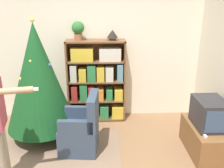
# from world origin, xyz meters

# --- Properties ---
(wall_back) EXTENTS (8.00, 0.10, 2.60)m
(wall_back) POSITION_xyz_m (0.00, 2.15, 1.30)
(wall_back) COLOR silver
(wall_back) RESTS_ON ground_plane
(area_rug) EXTENTS (2.15, 1.82, 0.01)m
(area_rug) POSITION_xyz_m (-0.44, 0.54, 0.00)
(area_rug) COLOR #7F6651
(area_rug) RESTS_ON ground_plane
(bookshelf) EXTENTS (1.07, 0.33, 1.53)m
(bookshelf) POSITION_xyz_m (0.27, 1.90, 0.75)
(bookshelf) COLOR brown
(bookshelf) RESTS_ON ground_plane
(tv_stand) EXTENTS (0.51, 0.91, 0.45)m
(tv_stand) POSITION_xyz_m (1.93, 0.73, 0.23)
(tv_stand) COLOR brown
(tv_stand) RESTS_ON ground_plane
(television) EXTENTS (0.41, 0.56, 0.42)m
(television) POSITION_xyz_m (1.93, 0.72, 0.66)
(television) COLOR #28282D
(television) RESTS_ON tv_stand
(game_remote) EXTENTS (0.04, 0.12, 0.02)m
(game_remote) POSITION_xyz_m (1.77, 0.45, 0.46)
(game_remote) COLOR white
(game_remote) RESTS_ON tv_stand
(christmas_tree) EXTENTS (1.11, 1.11, 1.98)m
(christmas_tree) POSITION_xyz_m (-0.64, 1.27, 1.06)
(christmas_tree) COLOR #4C3323
(christmas_tree) RESTS_ON ground_plane
(armchair) EXTENTS (0.61, 0.60, 0.92)m
(armchair) POSITION_xyz_m (0.05, 0.87, 0.32)
(armchair) COLOR #334256
(armchair) RESTS_ON ground_plane
(potted_plant) EXTENTS (0.22, 0.22, 0.33)m
(potted_plant) POSITION_xyz_m (-0.04, 1.91, 1.72)
(potted_plant) COLOR #935B38
(potted_plant) RESTS_ON bookshelf
(table_lamp) EXTENTS (0.20, 0.20, 0.18)m
(table_lamp) POSITION_xyz_m (0.56, 1.91, 1.63)
(table_lamp) COLOR #473828
(table_lamp) RESTS_ON bookshelf
(book_pile_near_tree) EXTENTS (0.22, 0.15, 0.13)m
(book_pile_near_tree) POSITION_xyz_m (-0.19, 0.92, 0.06)
(book_pile_near_tree) COLOR #284C93
(book_pile_near_tree) RESTS_ON ground_plane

